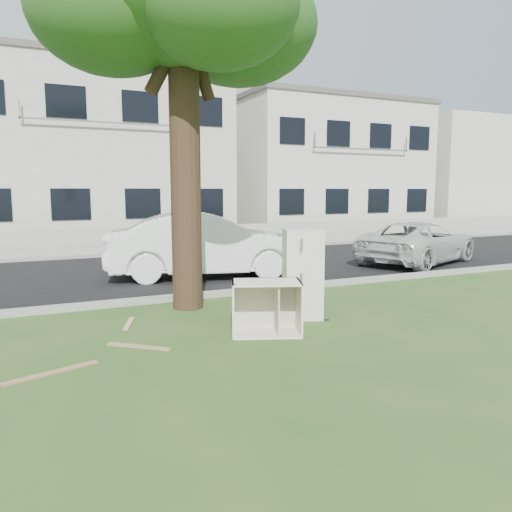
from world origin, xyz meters
name	(u,v)px	position (x,y,z in m)	size (l,w,h in m)	color
ground	(248,330)	(0.00, 0.00, 0.00)	(120.00, 120.00, 0.00)	#294E1C
road	(155,272)	(0.00, 6.00, 0.01)	(120.00, 7.00, 0.01)	black
kerb_near	(198,299)	(0.00, 2.45, 0.00)	(120.00, 0.18, 0.12)	gray
kerb_far	(129,256)	(0.00, 9.55, 0.00)	(120.00, 0.18, 0.12)	gray
sidewalk	(121,251)	(0.00, 11.00, 0.01)	(120.00, 2.80, 0.01)	gray
low_wall	(113,237)	(0.00, 12.60, 0.35)	(120.00, 0.15, 0.70)	gray
townhouse_center	(93,155)	(0.00, 17.50, 3.72)	(11.22, 8.16, 7.44)	beige
townhouse_right	(316,167)	(12.00, 17.50, 3.42)	(10.20, 8.16, 6.84)	silver
filler_right	(486,174)	(26.00, 18.00, 3.20)	(16.00, 9.00, 6.40)	beige
fridge	(302,274)	(1.15, 0.31, 0.75)	(0.62, 0.57, 1.50)	silver
cabinet	(266,307)	(0.17, -0.29, 0.40)	(1.02, 0.63, 0.80)	white
plank_a	(52,373)	(-2.84, -0.71, 0.01)	(1.12, 0.09, 0.02)	#A26D4E
plank_b	(139,346)	(-1.71, -0.16, 0.01)	(0.95, 0.09, 0.02)	#9B8051
plank_c	(129,323)	(-1.60, 1.11, 0.01)	(0.73, 0.08, 0.02)	tan
car_center	(208,245)	(1.02, 4.70, 0.79)	(1.68, 4.82, 1.59)	white
car_right	(419,243)	(7.42, 4.33, 0.61)	(2.02, 4.38, 1.22)	silver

